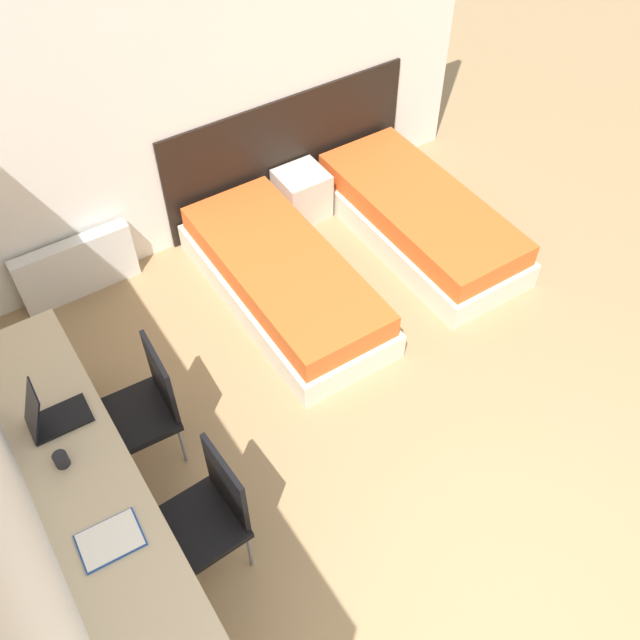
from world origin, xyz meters
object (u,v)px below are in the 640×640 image
object	(u,v)px
bed_near_window	(284,280)
laptop	(50,416)
bed_near_door	(419,218)
chair_near_laptop	(145,405)
chair_near_notebook	(208,513)
nightstand	(302,194)

from	to	relation	value
bed_near_window	laptop	xyz separation A→B (m)	(-1.96, -0.74, 0.62)
bed_near_window	bed_near_door	distance (m)	1.35
chair_near_laptop	laptop	world-z (taller)	laptop
chair_near_laptop	chair_near_notebook	bearing A→B (deg)	-87.21
laptop	bed_near_door	bearing A→B (deg)	14.17
chair_near_laptop	laptop	size ratio (longest dim) A/B	2.66
chair_near_notebook	bed_near_window	bearing A→B (deg)	44.89
bed_near_window	nightstand	bearing A→B (deg)	50.29
bed_near_window	bed_near_door	bearing A→B (deg)	0.00
chair_near_laptop	chair_near_notebook	xyz separation A→B (m)	(-0.00, -0.87, 0.00)
chair_near_notebook	laptop	xyz separation A→B (m)	(-0.52, 0.84, 0.33)
nightstand	laptop	distance (m)	3.12
chair_near_laptop	chair_near_notebook	size ratio (longest dim) A/B	1.00
bed_near_door	nightstand	size ratio (longest dim) A/B	4.57
bed_near_door	chair_near_laptop	xyz separation A→B (m)	(-2.79, -0.71, 0.29)
bed_near_door	laptop	world-z (taller)	laptop
bed_near_door	chair_near_notebook	xyz separation A→B (m)	(-2.79, -1.59, 0.29)
bed_near_window	bed_near_door	size ratio (longest dim) A/B	1.00
nightstand	laptop	bearing A→B (deg)	-149.44
bed_near_door	chair_near_notebook	world-z (taller)	chair_near_notebook
bed_near_door	chair_near_laptop	distance (m)	2.90
bed_near_door	chair_near_notebook	bearing A→B (deg)	-150.40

